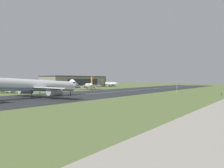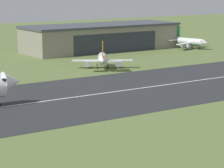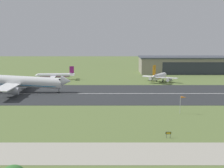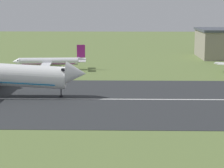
{
  "view_description": "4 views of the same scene",
  "coord_description": "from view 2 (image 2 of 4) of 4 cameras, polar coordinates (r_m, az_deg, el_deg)",
  "views": [
    {
      "loc": [
        -110.8,
        23.22,
        8.43
      ],
      "look_at": [
        -4.93,
        100.33,
        5.48
      ],
      "focal_mm": 35.0,
      "sensor_mm": 36.0,
      "label": 1
    },
    {
      "loc": [
        -79.24,
        -13.68,
        29.82
      ],
      "look_at": [
        -3.82,
        98.98,
        3.94
      ],
      "focal_mm": 85.0,
      "sensor_mm": 36.0,
      "label": 2
    },
    {
      "loc": [
        -6.3,
        -36.48,
        27.0
      ],
      "look_at": [
        -5.93,
        82.63,
        8.22
      ],
      "focal_mm": 50.0,
      "sensor_mm": 36.0,
      "label": 3
    },
    {
      "loc": [
        -17.32,
        9.81,
        20.94
      ],
      "look_at": [
        -18.95,
        79.66,
        8.3
      ],
      "focal_mm": 70.0,
      "sensor_mm": 36.0,
      "label": 4
    }
  ],
  "objects": [
    {
      "name": "airplane_parked_west",
      "position": [
        187.58,
        -1.03,
        2.65
      ],
      "size": [
        20.56,
        20.49,
        10.35
      ],
      "color": "white",
      "rests_on": "ground_plane"
    },
    {
      "name": "hangar_building",
      "position": [
        239.59,
        -1.14,
        5.07
      ],
      "size": [
        71.94,
        24.85,
        11.67
      ],
      "color": "gray",
      "rests_on": "ground_plane"
    },
    {
      "name": "runway_strip",
      "position": [
        146.56,
        -0.28,
        -0.92
      ],
      "size": [
        380.36,
        49.63,
        0.06
      ],
      "primitive_type": "cube",
      "color": "#2B2D30",
      "rests_on": "ground_plane"
    },
    {
      "name": "runway_centreline",
      "position": [
        146.55,
        -0.28,
        -0.91
      ],
      "size": [
        342.33,
        0.7,
        0.01
      ],
      "primitive_type": "cube",
      "color": "silver",
      "rests_on": "runway_strip"
    },
    {
      "name": "airplane_parked_centre",
      "position": [
        247.42,
        8.38,
        4.53
      ],
      "size": [
        20.73,
        19.68,
        10.11
      ],
      "color": "white",
      "rests_on": "ground_plane"
    }
  ]
}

